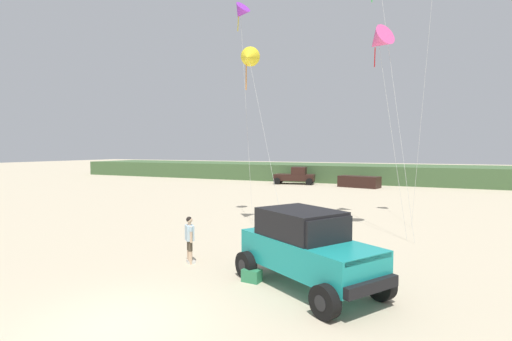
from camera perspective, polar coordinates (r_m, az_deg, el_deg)
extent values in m
plane|color=#C1B293|center=(10.03, -19.59, -20.80)|extent=(220.00, 220.00, 0.00)
cube|color=#426038|center=(49.62, 19.43, -0.46)|extent=(90.00, 9.87, 2.07)
cube|color=teal|center=(11.46, 7.79, -12.21)|extent=(4.71, 3.87, 0.90)
cube|color=teal|center=(10.23, 14.09, -12.01)|extent=(1.82, 2.02, 0.12)
cube|color=black|center=(11.52, 6.65, -7.77)|extent=(2.88, 2.70, 0.80)
cube|color=black|center=(10.67, 10.89, -8.92)|extent=(0.96, 1.48, 0.72)
cube|color=black|center=(10.03, 16.82, -16.20)|extent=(1.11, 1.64, 0.28)
cylinder|color=black|center=(13.20, 0.99, -9.66)|extent=(0.66, 0.82, 0.77)
cylinder|color=black|center=(11.21, 18.09, -15.85)|extent=(0.87, 0.69, 0.84)
cylinder|color=black|center=(11.21, 18.09, -15.85)|extent=(0.49, 0.47, 0.38)
cylinder|color=black|center=(9.77, 10.19, -18.66)|extent=(0.87, 0.69, 0.84)
cylinder|color=black|center=(9.77, 10.19, -18.66)|extent=(0.49, 0.47, 0.38)
cylinder|color=black|center=(13.54, 6.07, -12.36)|extent=(0.87, 0.69, 0.84)
cylinder|color=black|center=(13.54, 6.07, -12.36)|extent=(0.49, 0.47, 0.38)
cylinder|color=black|center=(12.37, -1.49, -13.85)|extent=(0.87, 0.69, 0.84)
cylinder|color=black|center=(12.37, -1.49, -13.85)|extent=(0.49, 0.47, 0.38)
cylinder|color=#DBB28E|center=(14.24, -9.91, -12.33)|extent=(0.14, 0.14, 0.49)
cylinder|color=#4C4233|center=(14.14, -9.93, -10.80)|extent=(0.15, 0.15, 0.36)
cube|color=silver|center=(14.30, -9.74, -13.08)|extent=(0.26, 0.26, 0.10)
cylinder|color=#DBB28E|center=(14.03, -9.72, -12.57)|extent=(0.14, 0.14, 0.49)
cylinder|color=#4C4233|center=(13.93, -9.73, -11.01)|extent=(0.15, 0.15, 0.36)
cube|color=silver|center=(14.10, -9.55, -13.32)|extent=(0.26, 0.26, 0.10)
cube|color=silver|center=(13.93, -9.85, -9.11)|extent=(0.47, 0.46, 0.54)
cylinder|color=#DBB28E|center=(14.18, -10.07, -8.93)|extent=(0.09, 0.09, 0.56)
cylinder|color=silver|center=(14.14, -10.07, -8.18)|extent=(0.11, 0.11, 0.16)
cylinder|color=#DBB28E|center=(13.69, -9.62, -9.37)|extent=(0.09, 0.09, 0.56)
cylinder|color=silver|center=(13.65, -9.63, -8.59)|extent=(0.11, 0.11, 0.16)
cylinder|color=#DBB28E|center=(13.87, -9.86, -7.85)|extent=(0.10, 0.10, 0.08)
sphere|color=#DBB28E|center=(13.84, -9.87, -7.27)|extent=(0.21, 0.21, 0.21)
sphere|color=black|center=(13.84, -9.93, -7.19)|extent=(0.21, 0.21, 0.21)
cube|color=#2D7F51|center=(12.13, -0.64, -15.34)|extent=(0.59, 0.40, 0.38)
cube|color=black|center=(44.71, 5.72, -1.03)|extent=(4.85, 2.63, 0.76)
cube|color=black|center=(44.57, 6.43, -0.02)|extent=(1.87, 2.04, 0.84)
cylinder|color=black|center=(45.51, 8.24, -1.46)|extent=(0.79, 0.38, 0.76)
cylinder|color=black|center=(43.44, 7.90, -1.67)|extent=(0.79, 0.38, 0.76)
cylinder|color=black|center=(46.11, 3.67, -1.37)|extent=(0.79, 0.38, 0.76)
cylinder|color=black|center=(44.06, 3.12, -1.58)|extent=(0.79, 0.38, 0.76)
cube|color=black|center=(41.98, 15.08, -1.62)|extent=(4.48, 2.62, 1.20)
cylinder|color=silver|center=(21.94, 23.87, 13.03)|extent=(0.96, 1.03, 15.69)
cone|color=yellow|center=(20.24, -1.09, 16.51)|extent=(1.39, 1.55, 1.31)
cylinder|color=orange|center=(20.10, -1.48, 13.74)|extent=(0.05, 0.07, 1.32)
cylinder|color=silver|center=(18.04, 1.49, 4.25)|extent=(2.92, 2.34, 8.66)
cylinder|color=silver|center=(19.36, 19.76, 11.85)|extent=(2.26, 3.09, 13.95)
cone|color=purple|center=(23.45, -2.32, 22.47)|extent=(1.37, 1.29, 1.16)
cylinder|color=yellow|center=(23.31, -2.67, 20.95)|extent=(0.05, 0.15, 0.86)
cylinder|color=silver|center=(21.37, -1.43, 8.22)|extent=(1.36, 1.25, 11.74)
cone|color=#E04C93|center=(19.88, 17.73, 17.91)|extent=(1.51, 1.82, 1.72)
cylinder|color=red|center=(19.72, 17.25, 15.78)|extent=(0.05, 0.17, 0.94)
cylinder|color=silver|center=(18.65, 19.59, 4.70)|extent=(1.51, 1.02, 9.10)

